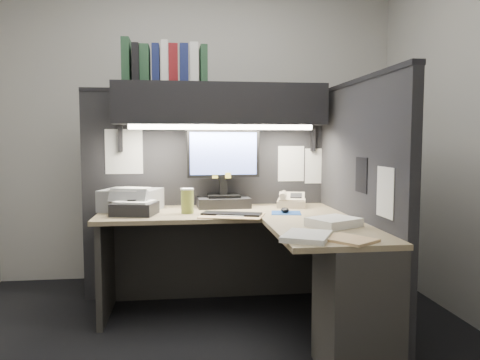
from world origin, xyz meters
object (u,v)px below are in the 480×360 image
Objects in this scene: overhead_shelf at (220,105)px; coffee_cup at (187,202)px; monitor at (223,177)px; telephone at (291,201)px; desk at (280,271)px; notebook_stack at (135,209)px; keyboard at (232,214)px; printer at (131,200)px.

coffee_cup is (-0.25, -0.25, -0.69)m from overhead_shelf.
monitor is 0.55m from telephone.
monitor reaches higher than telephone.
desk is at bearing -93.18° from telephone.
telephone reaches higher than notebook_stack.
overhead_shelf is 0.90m from telephone.
keyboard is at bearing -89.66° from monitor.
keyboard is 2.44× the size of coffee_cup.
overhead_shelf is (-0.30, 0.75, 1.06)m from desk.
monitor is at bearing 23.45° from notebook_stack.
keyboard is at bearing 126.35° from desk.
monitor reaches higher than keyboard.
printer is at bearing -177.29° from monitor.
overhead_shelf is at bearing 111.79° from desk.
printer is at bearing -163.73° from telephone.
notebook_stack is at bearing -59.56° from printer.
desk is 10.41× the size of coffee_cup.
keyboard is 0.66m from notebook_stack.
overhead_shelf is at bearing 163.20° from monitor.
notebook_stack is at bearing -176.01° from coffee_cup.
notebook_stack reaches higher than keyboard.
desk is at bearing -41.93° from coffee_cup.
coffee_cup is 0.58× the size of notebook_stack.
coffee_cup reaches higher than keyboard.
overhead_shelf reaches higher than keyboard.
desk is 1.08m from notebook_stack.
desk is 2.90× the size of monitor.
overhead_shelf is 2.64× the size of monitor.
monitor reaches higher than desk.
coffee_cup is (-0.55, 0.50, 0.37)m from desk.
overhead_shelf is at bearing 45.04° from coffee_cup.
coffee_cup reaches higher than printer.
monitor is 0.71m from notebook_stack.
desk is at bearing -71.99° from monitor.
telephone is 0.82m from coffee_cup.
printer reaches higher than keyboard.
coffee_cup is (-0.79, -0.21, 0.04)m from telephone.
telephone is 0.79× the size of notebook_stack.
printer is (-1.19, -0.02, 0.03)m from telephone.
telephone is at bearing 11.51° from notebook_stack.
printer reaches higher than notebook_stack.
keyboard is (0.04, -0.40, -0.76)m from overhead_shelf.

